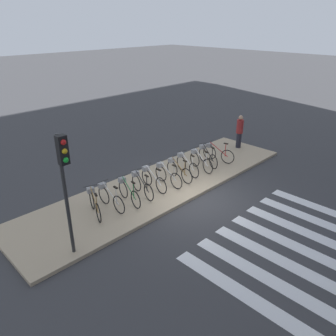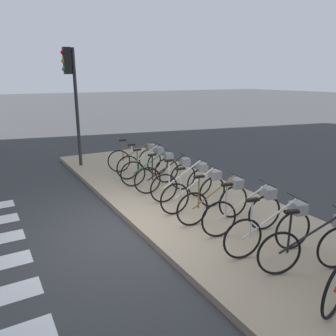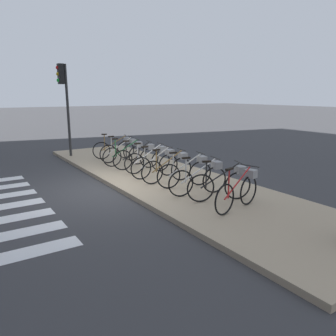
# 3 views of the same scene
# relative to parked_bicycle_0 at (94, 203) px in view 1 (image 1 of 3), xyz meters

# --- Properties ---
(ground_plane) EXTENTS (120.00, 120.00, 0.00)m
(ground_plane) POSITION_rel_parked_bicycle_0_xyz_m (3.31, -1.63, -0.55)
(ground_plane) COLOR #38383A
(sidewalk) EXTENTS (12.63, 3.27, 0.12)m
(sidewalk) POSITION_rel_parked_bicycle_0_xyz_m (3.31, 0.01, -0.49)
(sidewalk) COLOR tan
(sidewalk) RESTS_ON ground_plane
(parked_bicycle_0) EXTENTS (0.66, 1.49, 0.97)m
(parked_bicycle_0) POSITION_rel_parked_bicycle_0_xyz_m (0.00, 0.00, 0.00)
(parked_bicycle_0) COLOR black
(parked_bicycle_0) RESTS_ON sidewalk
(parked_bicycle_1) EXTENTS (0.46, 1.58, 0.97)m
(parked_bicycle_1) POSITION_rel_parked_bicycle_0_xyz_m (0.61, -0.02, 0.00)
(parked_bicycle_1) COLOR black
(parked_bicycle_1) RESTS_ON sidewalk
(parked_bicycle_2) EXTENTS (0.46, 1.56, 0.97)m
(parked_bicycle_2) POSITION_rel_parked_bicycle_0_xyz_m (1.32, -0.16, 0.00)
(parked_bicycle_2) COLOR black
(parked_bicycle_2) RESTS_ON sidewalk
(parked_bicycle_3) EXTENTS (0.48, 1.55, 0.97)m
(parked_bicycle_3) POSITION_rel_parked_bicycle_0_xyz_m (2.01, -0.09, 0.00)
(parked_bicycle_3) COLOR black
(parked_bicycle_3) RESTS_ON sidewalk
(parked_bicycle_4) EXTENTS (0.46, 1.57, 0.97)m
(parked_bicycle_4) POSITION_rel_parked_bicycle_0_xyz_m (2.64, -0.02, 0.00)
(parked_bicycle_4) COLOR black
(parked_bicycle_4) RESTS_ON sidewalk
(parked_bicycle_5) EXTENTS (0.46, 1.58, 0.97)m
(parked_bicycle_5) POSITION_rel_parked_bicycle_0_xyz_m (3.31, -0.16, 0.00)
(parked_bicycle_5) COLOR black
(parked_bicycle_5) RESTS_ON sidewalk
(parked_bicycle_6) EXTENTS (0.46, 1.57, 0.97)m
(parked_bicycle_6) POSITION_rel_parked_bicycle_0_xyz_m (3.95, -0.15, 0.00)
(parked_bicycle_6) COLOR black
(parked_bicycle_6) RESTS_ON sidewalk
(parked_bicycle_7) EXTENTS (0.50, 1.55, 0.97)m
(parked_bicycle_7) POSITION_rel_parked_bicycle_0_xyz_m (4.61, -0.02, 0.00)
(parked_bicycle_7) COLOR black
(parked_bicycle_7) RESTS_ON sidewalk
(parked_bicycle_8) EXTENTS (0.50, 1.55, 0.97)m
(parked_bicycle_8) POSITION_rel_parked_bicycle_0_xyz_m (5.36, -0.15, 0.00)
(parked_bicycle_8) COLOR black
(parked_bicycle_8) RESTS_ON sidewalk
(parked_bicycle_9) EXTENTS (0.66, 1.49, 0.97)m
(parked_bicycle_9) POSITION_rel_parked_bicycle_0_xyz_m (6.01, -0.03, 0.00)
(parked_bicycle_9) COLOR black
(parked_bicycle_9) RESTS_ON sidewalk
(parked_bicycle_10) EXTENTS (0.50, 1.55, 0.97)m
(parked_bicycle_10) POSITION_rel_parked_bicycle_0_xyz_m (6.62, -0.12, 0.00)
(parked_bicycle_10) COLOR black
(parked_bicycle_10) RESTS_ON sidewalk
(pedestrian) EXTENTS (0.34, 0.34, 1.70)m
(pedestrian) POSITION_rel_parked_bicycle_0_xyz_m (8.87, 0.18, 0.46)
(pedestrian) COLOR #23232D
(pedestrian) RESTS_ON sidewalk
(traffic_light) EXTENTS (0.24, 0.40, 3.54)m
(traffic_light) POSITION_rel_parked_bicycle_0_xyz_m (-1.56, -1.39, 2.11)
(traffic_light) COLOR #2D2D2D
(traffic_light) RESTS_ON sidewalk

